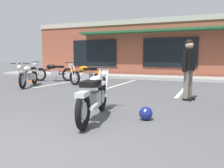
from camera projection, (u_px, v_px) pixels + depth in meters
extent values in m
plane|color=#515154|center=(116.00, 103.00, 6.20)|extent=(80.00, 80.00, 0.00)
cube|color=#A8A59E|center=(166.00, 78.00, 12.90)|extent=(22.00, 1.80, 0.14)
cube|color=brown|center=(176.00, 49.00, 15.94)|extent=(18.32, 5.02, 3.48)
cube|color=#B2AD9E|center=(170.00, 19.00, 13.43)|extent=(18.32, 0.06, 0.30)
cube|color=black|center=(94.00, 53.00, 15.52)|extent=(3.13, 0.06, 1.70)
cube|color=black|center=(169.00, 53.00, 13.63)|extent=(3.13, 0.06, 1.70)
cube|color=#235933|center=(169.00, 30.00, 13.12)|extent=(10.99, 0.90, 0.12)
cube|color=silver|center=(66.00, 82.00, 11.19)|extent=(0.12, 4.80, 0.01)
cube|color=silver|center=(119.00, 85.00, 10.14)|extent=(0.12, 4.80, 0.01)
cube|color=silver|center=(184.00, 88.00, 9.09)|extent=(0.12, 4.80, 0.01)
torus|color=black|center=(83.00, 111.00, 3.87)|extent=(0.24, 0.65, 0.64)
cylinder|color=#B7B7BC|center=(83.00, 111.00, 3.87)|extent=(0.12, 0.29, 0.29)
torus|color=black|center=(102.00, 96.00, 5.28)|extent=(0.24, 0.65, 0.64)
cylinder|color=#B7B7BC|center=(102.00, 96.00, 5.28)|extent=(0.12, 0.29, 0.29)
cylinder|color=silver|center=(99.00, 82.00, 5.35)|extent=(0.11, 0.33, 0.66)
cylinder|color=silver|center=(107.00, 82.00, 5.32)|extent=(0.11, 0.33, 0.66)
cylinder|color=black|center=(104.00, 67.00, 5.38)|extent=(0.65, 0.18, 0.03)
sphere|color=silver|center=(104.00, 73.00, 5.47)|extent=(0.20, 0.20, 0.17)
cube|color=silver|center=(102.00, 83.00, 5.28)|extent=(0.22, 0.38, 0.06)
cube|color=#9E9EA3|center=(93.00, 99.00, 4.48)|extent=(0.32, 0.44, 0.28)
cylinder|color=silver|center=(95.00, 105.00, 4.10)|extent=(0.19, 0.55, 0.07)
cylinder|color=black|center=(95.00, 85.00, 4.65)|extent=(0.27, 0.93, 0.26)
ellipsoid|color=silver|center=(96.00, 81.00, 4.66)|extent=(0.36, 0.53, 0.22)
cube|color=black|center=(91.00, 83.00, 4.31)|extent=(0.39, 0.57, 0.10)
cube|color=silver|center=(82.00, 94.00, 3.82)|extent=(0.24, 0.39, 0.08)
cylinder|color=black|center=(83.00, 113.00, 4.48)|extent=(0.14, 0.05, 0.29)
torus|color=black|center=(99.00, 80.00, 9.15)|extent=(0.64, 0.29, 0.64)
cylinder|color=#B7B7BC|center=(99.00, 80.00, 9.15)|extent=(0.29, 0.14, 0.29)
torus|color=black|center=(75.00, 78.00, 10.08)|extent=(0.64, 0.29, 0.64)
cylinder|color=#B7B7BC|center=(75.00, 78.00, 10.08)|extent=(0.29, 0.14, 0.29)
cylinder|color=silver|center=(71.00, 70.00, 10.04)|extent=(0.32, 0.14, 0.66)
cylinder|color=silver|center=(75.00, 70.00, 10.17)|extent=(0.32, 0.14, 0.66)
cylinder|color=black|center=(72.00, 63.00, 10.12)|extent=(0.23, 0.64, 0.03)
sphere|color=silver|center=(70.00, 66.00, 10.19)|extent=(0.21, 0.21, 0.17)
cube|color=orange|center=(74.00, 71.00, 10.07)|extent=(0.39, 0.24, 0.06)
cube|color=#9E9EA3|center=(88.00, 77.00, 9.56)|extent=(0.45, 0.35, 0.28)
cylinder|color=silver|center=(97.00, 78.00, 9.43)|extent=(0.55, 0.23, 0.07)
cylinder|color=black|center=(84.00, 71.00, 9.66)|extent=(0.92, 0.34, 0.26)
ellipsoid|color=orange|center=(84.00, 69.00, 9.66)|extent=(0.54, 0.39, 0.22)
cube|color=black|center=(90.00, 69.00, 9.43)|extent=(0.58, 0.42, 0.10)
cube|color=orange|center=(99.00, 73.00, 9.11)|extent=(0.39, 0.26, 0.08)
cylinder|color=black|center=(86.00, 84.00, 9.40)|extent=(0.06, 0.14, 0.29)
torus|color=black|center=(68.00, 75.00, 11.64)|extent=(0.64, 0.29, 0.64)
cylinder|color=#B7B7BC|center=(68.00, 75.00, 11.64)|extent=(0.29, 0.15, 0.29)
torus|color=black|center=(40.00, 75.00, 11.77)|extent=(0.64, 0.29, 0.64)
cylinder|color=#B7B7BC|center=(40.00, 75.00, 11.77)|extent=(0.29, 0.15, 0.29)
cylinder|color=silver|center=(37.00, 68.00, 11.65)|extent=(0.32, 0.14, 0.66)
cylinder|color=silver|center=(39.00, 68.00, 11.83)|extent=(0.32, 0.14, 0.66)
cylinder|color=black|center=(36.00, 62.00, 11.71)|extent=(0.23, 0.64, 0.03)
sphere|color=silver|center=(35.00, 65.00, 11.73)|extent=(0.21, 0.21, 0.17)
cube|color=black|center=(39.00, 69.00, 11.74)|extent=(0.39, 0.24, 0.06)
cube|color=#9E9EA3|center=(56.00, 73.00, 11.69)|extent=(0.45, 0.35, 0.28)
cylinder|color=silver|center=(64.00, 74.00, 11.80)|extent=(0.55, 0.24, 0.07)
cylinder|color=black|center=(52.00, 68.00, 11.68)|extent=(0.91, 0.35, 0.26)
ellipsoid|color=black|center=(51.00, 67.00, 11.67)|extent=(0.54, 0.39, 0.22)
cube|color=black|center=(58.00, 67.00, 11.64)|extent=(0.58, 0.43, 0.10)
cube|color=black|center=(69.00, 69.00, 11.61)|extent=(0.39, 0.26, 0.08)
cylinder|color=black|center=(56.00, 79.00, 11.53)|extent=(0.06, 0.14, 0.29)
torus|color=black|center=(34.00, 77.00, 10.33)|extent=(0.35, 0.63, 0.64)
cylinder|color=#B7B7BC|center=(34.00, 77.00, 10.33)|extent=(0.17, 0.29, 0.29)
torus|color=black|center=(23.00, 80.00, 8.90)|extent=(0.35, 0.63, 0.64)
cylinder|color=#B7B7BC|center=(23.00, 80.00, 8.90)|extent=(0.17, 0.29, 0.29)
cylinder|color=silver|center=(24.00, 72.00, 8.76)|extent=(0.17, 0.32, 0.66)
cylinder|color=silver|center=(19.00, 72.00, 8.76)|extent=(0.17, 0.32, 0.66)
cylinder|color=black|center=(20.00, 63.00, 8.64)|extent=(0.62, 0.29, 0.03)
sphere|color=silver|center=(19.00, 67.00, 8.58)|extent=(0.22, 0.22, 0.17)
cube|color=beige|center=(22.00, 73.00, 8.82)|extent=(0.27, 0.39, 0.06)
cube|color=#9E9EA3|center=(30.00, 77.00, 9.68)|extent=(0.38, 0.46, 0.28)
cylinder|color=silver|center=(29.00, 77.00, 10.05)|extent=(0.29, 0.53, 0.07)
cylinder|color=black|center=(28.00, 71.00, 9.45)|extent=(0.43, 0.89, 0.26)
ellipsoid|color=beige|center=(27.00, 69.00, 9.43)|extent=(0.43, 0.54, 0.22)
cube|color=black|center=(30.00, 69.00, 9.78)|extent=(0.47, 0.59, 0.10)
cube|color=beige|center=(34.00, 71.00, 10.31)|extent=(0.29, 0.39, 0.08)
cylinder|color=black|center=(35.00, 83.00, 9.78)|extent=(0.13, 0.08, 0.29)
cube|color=black|center=(190.00, 98.00, 6.64)|extent=(0.26, 0.18, 0.08)
cube|color=black|center=(187.00, 99.00, 6.49)|extent=(0.26, 0.18, 0.08)
cylinder|color=slate|center=(190.00, 83.00, 6.62)|extent=(0.19, 0.19, 0.80)
cylinder|color=slate|center=(186.00, 84.00, 6.47)|extent=(0.19, 0.19, 0.80)
cube|color=black|center=(189.00, 60.00, 6.47)|extent=(0.34, 0.43, 0.56)
cylinder|color=black|center=(193.00, 61.00, 6.66)|extent=(0.13, 0.13, 0.58)
cylinder|color=black|center=(185.00, 61.00, 6.29)|extent=(0.13, 0.13, 0.58)
sphere|color=tan|center=(189.00, 45.00, 6.42)|extent=(0.28, 0.28, 0.22)
sphere|color=black|center=(189.00, 43.00, 6.42)|extent=(0.27, 0.27, 0.21)
sphere|color=navy|center=(146.00, 113.00, 4.50)|extent=(0.26, 0.26, 0.26)
cube|color=black|center=(147.00, 112.00, 4.60)|extent=(0.18, 0.03, 0.09)
cube|color=orange|center=(33.00, 81.00, 11.52)|extent=(0.34, 0.34, 0.03)
cone|color=orange|center=(33.00, 76.00, 11.49)|extent=(0.26, 0.26, 0.50)
cylinder|color=white|center=(33.00, 75.00, 11.49)|extent=(0.19, 0.19, 0.06)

